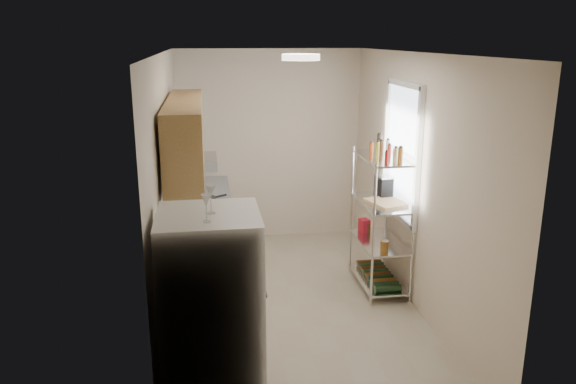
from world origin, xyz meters
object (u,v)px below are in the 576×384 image
rice_cooker (201,212)px  frying_pan_large (202,207)px  cutting_board (387,202)px  espresso_machine (384,186)px  refrigerator (213,327)px

rice_cooker → frying_pan_large: bearing=89.0°
cutting_board → espresso_machine: (0.04, 0.25, 0.11)m
refrigerator → espresso_machine: size_ratio=6.54×
cutting_board → espresso_machine: 0.27m
frying_pan_large → espresso_machine: bearing=-10.0°
refrigerator → espresso_machine: 3.03m
cutting_board → espresso_machine: bearing=81.1°
refrigerator → frying_pan_large: (-0.07, 2.50, 0.11)m
frying_pan_large → cutting_board: bearing=-17.1°
espresso_machine → rice_cooker: bearing=-178.6°
cutting_board → espresso_machine: size_ratio=1.73×
frying_pan_large → cutting_board: size_ratio=0.67×
rice_cooker → frying_pan_large: (0.01, 0.48, -0.09)m
rice_cooker → cutting_board: bearing=0.8°
refrigerator → cutting_board: 2.81m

